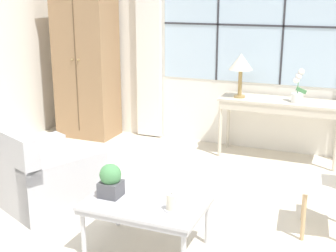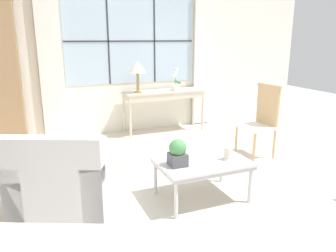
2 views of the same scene
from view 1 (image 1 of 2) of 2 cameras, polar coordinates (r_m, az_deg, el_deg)
wall_back_windowed at (r=6.22m, az=9.91°, el=9.86°), size 7.20×0.14×2.80m
armoire at (r=6.80m, az=-9.97°, el=8.57°), size 0.88×0.60×2.36m
console_table at (r=5.95m, az=13.51°, el=2.33°), size 1.48×0.47×0.76m
table_lamp at (r=5.89m, az=8.88°, el=7.55°), size 0.30×0.30×0.55m
potted_orchid at (r=5.81m, az=15.55°, el=4.32°), size 0.18×0.14×0.41m
armchair_upholstered at (r=4.87m, az=-15.19°, el=-5.93°), size 1.22×1.17×0.82m
coffee_table at (r=3.81m, az=-2.63°, el=-9.65°), size 0.95×0.67×0.44m
potted_plant_small at (r=3.83m, az=-7.00°, el=-6.59°), size 0.18×0.18×0.28m
pillar_candle at (r=3.59m, az=0.45°, el=-9.35°), size 0.11×0.11×0.15m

